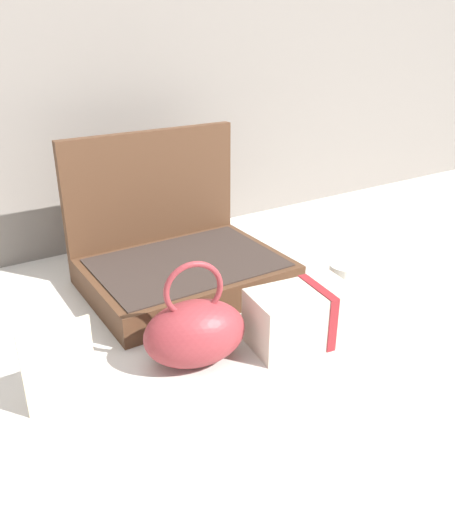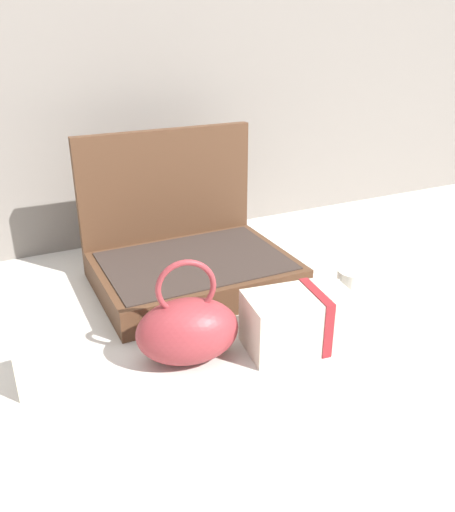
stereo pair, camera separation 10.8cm
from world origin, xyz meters
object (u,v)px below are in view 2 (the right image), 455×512
(cream_toiletry_bag, at_px, (300,320))
(teal_pouch_handbag, at_px, (188,329))
(info_card_left, at_px, (49,355))
(coffee_mug, at_px, (351,287))
(open_suitcase, at_px, (187,253))

(cream_toiletry_bag, bearing_deg, teal_pouch_handbag, 167.24)
(cream_toiletry_bag, relative_size, info_card_left, 1.40)
(cream_toiletry_bag, xyz_separation_m, info_card_left, (-0.47, 0.06, 0.02))
(coffee_mug, bearing_deg, cream_toiletry_bag, -154.73)
(teal_pouch_handbag, xyz_separation_m, info_card_left, (-0.25, 0.01, 0.01))
(teal_pouch_handbag, bearing_deg, coffee_mug, 6.38)
(info_card_left, bearing_deg, cream_toiletry_bag, -8.38)
(cream_toiletry_bag, distance_m, coffee_mug, 0.23)
(cream_toiletry_bag, height_order, coffee_mug, cream_toiletry_bag)
(teal_pouch_handbag, bearing_deg, open_suitcase, 68.08)
(open_suitcase, distance_m, cream_toiletry_bag, 0.39)
(open_suitcase, height_order, cream_toiletry_bag, open_suitcase)
(open_suitcase, bearing_deg, info_card_left, -140.70)
(open_suitcase, xyz_separation_m, cream_toiletry_bag, (0.09, -0.37, -0.02))
(open_suitcase, height_order, teal_pouch_handbag, open_suitcase)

